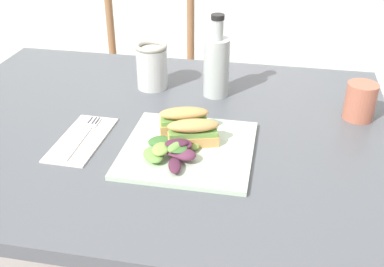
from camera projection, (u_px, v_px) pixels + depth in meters
dining_table at (154, 174)px, 1.16m from camera, size 1.10×0.85×0.74m
chair_wooden_far at (151, 86)px, 1.98m from camera, size 0.48×0.48×0.87m
plate_lunch at (188, 149)px, 0.99m from camera, size 0.27×0.27×0.01m
sandwich_half_front at (193, 132)px, 0.98m from camera, size 0.12×0.08×0.06m
sandwich_half_back at (184, 119)px, 1.03m from camera, size 0.12×0.08×0.06m
salad_mixed_greens at (172, 150)px, 0.95m from camera, size 0.12×0.15×0.04m
napkin_folded at (82, 139)px, 1.03m from camera, size 0.10×0.21×0.00m
fork_on_napkin at (85, 134)px, 1.04m from camera, size 0.03×0.19×0.00m
bottle_cold_brew at (216, 69)px, 1.20m from camera, size 0.07×0.07×0.21m
mason_jar_iced_tea at (152, 68)px, 1.25m from camera, size 0.08×0.08×0.12m
cup_extra_side at (360, 101)px, 1.10m from camera, size 0.07×0.07×0.09m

